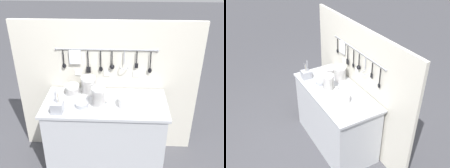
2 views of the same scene
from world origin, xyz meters
TOP-DOWN VIEW (x-y plane):
  - ground_plane at (0.00, 0.00)m, footprint 20.00×20.00m
  - counter at (0.00, 0.00)m, footprint 1.32×0.62m
  - back_wall at (-0.00, 0.35)m, footprint 2.12×0.11m
  - bowl_stack_short_front at (-0.06, -0.07)m, footprint 0.14×0.14m
  - bowl_stack_wide_centre at (-0.20, 0.18)m, footprint 0.16×0.16m
  - bowl_stack_back_corner at (-0.37, 0.15)m, footprint 0.16×0.16m
  - plate_stack at (0.25, -0.07)m, footprint 0.21×0.21m
  - steel_mixing_bowl at (-0.24, -0.09)m, footprint 0.14×0.14m
  - cutlery_caddy at (-0.46, -0.20)m, footprint 0.12×0.12m
  - cup_front_right at (0.04, -0.02)m, footprint 0.04×0.04m
  - cup_centre at (-0.00, 0.02)m, footprint 0.04×0.04m
  - cup_by_caddy at (-0.49, 0.18)m, footprint 0.04×0.04m
  - cup_back_left at (0.23, 0.19)m, footprint 0.04×0.04m

SIDE VIEW (x-z plane):
  - ground_plane at x=0.00m, z-range 0.00..0.00m
  - counter at x=0.00m, z-range 0.00..0.87m
  - back_wall at x=0.00m, z-range 0.00..1.67m
  - cup_front_right at x=0.04m, z-range 0.87..0.91m
  - cup_centre at x=0.00m, z-range 0.87..0.91m
  - cup_by_caddy at x=-0.49m, z-range 0.87..0.91m
  - cup_back_left at x=0.23m, z-range 0.87..0.91m
  - steel_mixing_bowl at x=-0.24m, z-range 0.87..0.91m
  - plate_stack at x=0.25m, z-range 0.87..0.97m
  - cutlery_caddy at x=-0.46m, z-range 0.80..1.05m
  - bowl_stack_back_corner at x=-0.37m, z-range 0.87..0.99m
  - bowl_stack_wide_centre at x=-0.20m, z-range 0.87..1.07m
  - bowl_stack_short_front at x=-0.06m, z-range 0.87..1.08m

